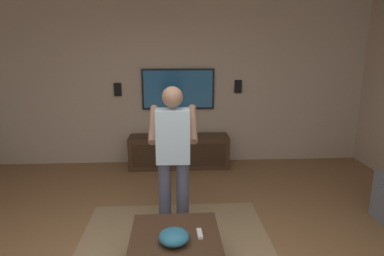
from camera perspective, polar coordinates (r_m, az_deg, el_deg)
The scene contains 10 objects.
wall_back_tv at distance 5.82m, azimuth -4.96°, elevation 7.74°, with size 0.10×7.29×2.84m, color #BCA893.
coffee_table at distance 3.07m, azimuth -2.87°, elevation -20.67°, with size 1.00×0.80×0.40m.
media_console at distance 5.73m, azimuth -2.25°, elevation -4.07°, with size 0.45×1.70×0.55m.
tv at distance 5.74m, azimuth -2.40°, elevation 6.71°, with size 0.05×1.24×0.70m.
person_standing at distance 3.60m, azimuth -3.27°, elevation -4.04°, with size 0.54×0.54×1.64m.
bowl at distance 2.97m, azimuth -3.11°, elevation -18.21°, with size 0.26×0.26×0.12m, color teal.
remote_white at distance 3.10m, azimuth 1.33°, elevation -17.73°, with size 0.15×0.04×0.02m, color white.
vase_round at distance 5.62m, azimuth -2.59°, elevation -0.34°, with size 0.22×0.22×0.22m, color red.
wall_speaker_left at distance 5.85m, azimuth 7.94°, elevation 7.13°, with size 0.06×0.12×0.22m, color black.
wall_speaker_right at distance 5.82m, azimuth -12.68°, elevation 6.48°, with size 0.06×0.12×0.22m, color black.
Camera 1 is at (-2.45, -0.17, 2.04)m, focal length 30.95 mm.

